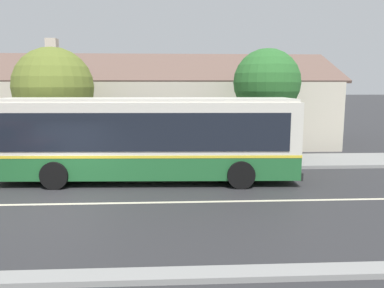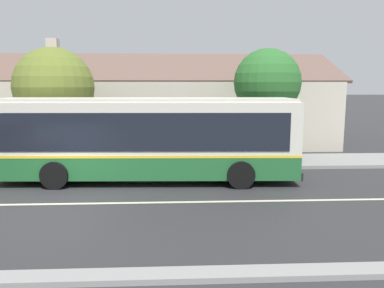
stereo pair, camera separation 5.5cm
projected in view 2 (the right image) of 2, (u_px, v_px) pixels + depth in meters
ground_plane at (56, 204)px, 11.67m from camera, size 300.00×300.00×0.00m
sidewalk_far at (96, 163)px, 17.58m from camera, size 60.00×3.00×0.15m
lane_divider_stripe at (56, 204)px, 11.67m from camera, size 60.00×0.16×0.01m
community_building at (147, 110)px, 24.64m from camera, size 23.07×9.23×6.74m
transit_bus at (146, 137)px, 14.39m from camera, size 11.57×3.08×3.19m
bench_by_building at (22, 156)px, 16.61m from camera, size 1.72×0.51×0.94m
street_tree_primary at (267, 83)px, 18.28m from camera, size 3.28×3.28×5.47m
street_tree_secondary at (54, 90)px, 17.74m from camera, size 3.75×3.75×5.47m
bus_stop_sign at (296, 131)px, 16.78m from camera, size 0.36×0.07×2.40m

